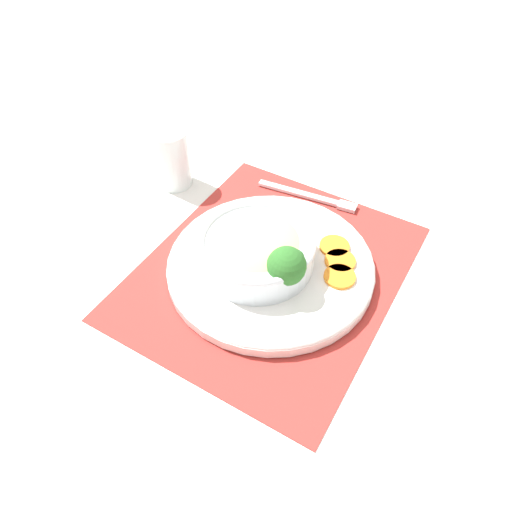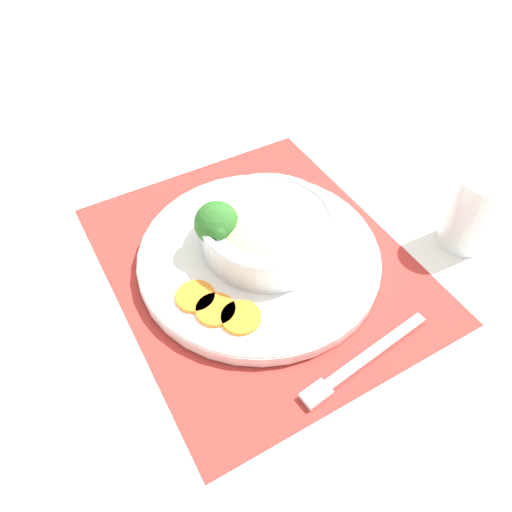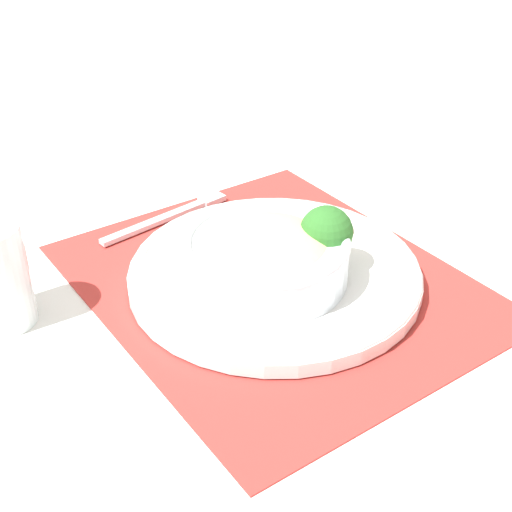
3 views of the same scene
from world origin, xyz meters
TOP-DOWN VIEW (x-y plane):
  - ground_plane at (0.00, 0.00)m, footprint 4.00×4.00m
  - placemat at (0.00, 0.00)m, footprint 0.47×0.41m
  - plate at (0.00, 0.00)m, footprint 0.32×0.32m
  - bowl at (0.01, -0.02)m, footprint 0.17×0.17m
  - broccoli_floret at (0.04, 0.04)m, footprint 0.06×0.06m
  - carrot_slice_near at (-0.02, 0.10)m, footprint 0.05×0.05m
  - carrot_slice_middle at (-0.05, 0.09)m, footprint 0.05×0.05m
  - carrot_slice_far at (-0.07, 0.08)m, footprint 0.05×0.05m
  - fork at (-0.19, 0.00)m, footprint 0.02×0.18m

SIDE VIEW (x-z plane):
  - ground_plane at x=0.00m, z-range 0.00..0.00m
  - placemat at x=0.00m, z-range 0.00..0.00m
  - fork at x=-0.19m, z-range 0.00..0.01m
  - plate at x=0.00m, z-range 0.00..0.03m
  - carrot_slice_near at x=-0.02m, z-range 0.02..0.03m
  - carrot_slice_middle at x=-0.05m, z-range 0.02..0.03m
  - carrot_slice_far at x=-0.07m, z-range 0.02..0.03m
  - bowl at x=0.01m, z-range 0.02..0.08m
  - broccoli_floret at x=0.04m, z-range 0.03..0.10m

